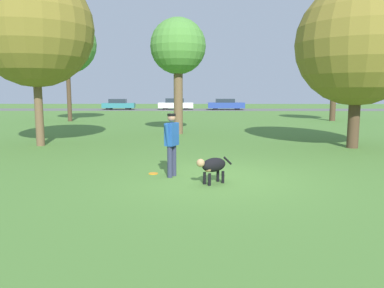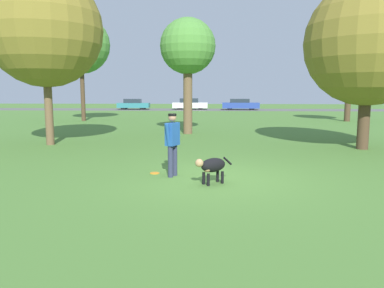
% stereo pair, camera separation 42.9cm
% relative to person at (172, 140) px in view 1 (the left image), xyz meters
% --- Properties ---
extents(ground_plane, '(120.00, 120.00, 0.00)m').
position_rel_person_xyz_m(ground_plane, '(1.10, -0.20, -0.95)').
color(ground_plane, '#4C7A33').
extents(far_road_strip, '(120.00, 6.00, 0.01)m').
position_rel_person_xyz_m(far_road_strip, '(1.10, 36.89, -0.95)').
color(far_road_strip, '#5B5B59').
rests_on(far_road_strip, ground_plane).
extents(person, '(0.36, 0.64, 1.62)m').
position_rel_person_xyz_m(person, '(0.00, 0.00, 0.00)').
color(person, '#2D334C').
rests_on(person, ground_plane).
extents(dog, '(0.91, 0.75, 0.64)m').
position_rel_person_xyz_m(dog, '(1.01, -0.76, -0.51)').
color(dog, black).
rests_on(dog, ground_plane).
extents(frisbee, '(0.25, 0.25, 0.02)m').
position_rel_person_xyz_m(frisbee, '(-0.52, 0.31, -0.94)').
color(frisbee, orange).
rests_on(frisbee, ground_plane).
extents(tree_far_right, '(3.23, 3.23, 5.66)m').
position_rel_person_xyz_m(tree_far_right, '(10.90, 19.09, 3.05)').
color(tree_far_right, '#4C3826').
rests_on(tree_far_right, ground_plane).
extents(tree_near_right, '(4.66, 4.66, 6.30)m').
position_rel_person_xyz_m(tree_near_right, '(6.71, 5.11, 3.01)').
color(tree_near_right, '#4C3826').
rests_on(tree_near_right, ground_plane).
extents(tree_far_left, '(4.25, 4.25, 7.77)m').
position_rel_person_xyz_m(tree_far_left, '(-8.86, 18.37, 4.67)').
color(tree_far_left, '#4C3826').
rests_on(tree_far_left, ground_plane).
extents(tree_mid_center, '(2.83, 2.83, 5.89)m').
position_rel_person_xyz_m(tree_mid_center, '(-0.33, 10.01, 3.44)').
color(tree_mid_center, brown).
rests_on(tree_mid_center, ground_plane).
extents(tree_near_left, '(4.58, 4.58, 6.92)m').
position_rel_person_xyz_m(tree_near_left, '(-5.72, 5.54, 3.67)').
color(tree_near_left, brown).
rests_on(tree_near_left, ground_plane).
extents(parked_car_teal, '(4.01, 1.94, 1.32)m').
position_rel_person_xyz_m(parked_car_teal, '(-9.10, 36.91, -0.30)').
color(parked_car_teal, teal).
rests_on(parked_car_teal, ground_plane).
extents(parked_car_white, '(4.33, 1.72, 1.40)m').
position_rel_person_xyz_m(parked_car_white, '(-2.04, 37.13, -0.27)').
color(parked_car_white, white).
rests_on(parked_car_white, ground_plane).
extents(parked_car_blue, '(4.47, 1.79, 1.35)m').
position_rel_person_xyz_m(parked_car_blue, '(4.16, 36.59, -0.29)').
color(parked_car_blue, '#284293').
rests_on(parked_car_blue, ground_plane).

